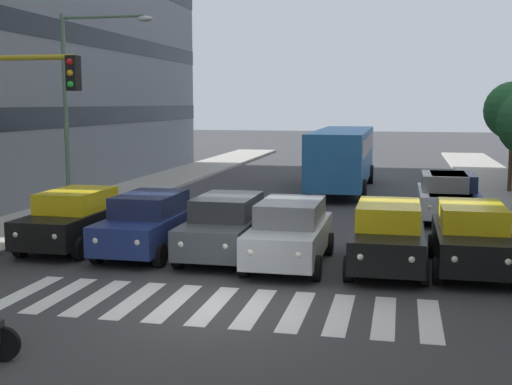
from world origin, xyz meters
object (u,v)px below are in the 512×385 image
car_3 (226,226)px  car_5 (75,218)px  car_2 (290,232)px  car_4 (149,223)px  car_0 (471,237)px  bus_behind_traffic (342,153)px  car_1 (388,236)px  street_lamp_right (80,94)px  car_row2_0 (452,196)px  car_row2_1 (444,196)px

car_3 → car_5: 4.75m
car_2 → car_4: 4.24m
car_0 → bus_behind_traffic: bearing=-73.0°
car_1 → street_lamp_right: (10.77, -4.23, 3.73)m
car_4 → car_row2_0: same height
car_5 → car_row2_0: 13.60m
car_0 → car_4: 8.88m
car_row2_1 → bus_behind_traffic: 8.87m
car_2 → car_row2_0: size_ratio=1.00×
car_3 → street_lamp_right: bearing=-31.3°
car_0 → street_lamp_right: (12.87, -3.99, 3.73)m
car_5 → car_row2_1: size_ratio=1.00×
car_2 → car_row2_0: (-4.74, -8.17, 0.00)m
car_2 → car_row2_1: bearing=-118.9°
car_2 → car_5: (6.65, -0.73, 0.00)m
car_row2_0 → bus_behind_traffic: bus_behind_traffic is taller
street_lamp_right → car_row2_0: bearing=-163.5°
car_4 → street_lamp_right: (3.99, -3.85, 3.73)m
car_row2_1 → bus_behind_traffic: size_ratio=0.42×
car_4 → car_5: bearing=-5.7°
car_5 → car_row2_1: bearing=-146.7°
car_3 → car_5: size_ratio=1.00×
car_1 → car_row2_0: bearing=-105.0°
car_2 → car_3: size_ratio=1.00×
bus_behind_traffic → street_lamp_right: street_lamp_right is taller
car_2 → street_lamp_right: street_lamp_right is taller
street_lamp_right → bus_behind_traffic: bearing=-126.0°
car_0 → car_4: size_ratio=1.00×
car_2 → car_3: same height
car_1 → street_lamp_right: bearing=-21.5°
car_1 → car_row2_1: 8.12m
car_0 → car_4: (8.88, -0.14, 0.00)m
car_0 → bus_behind_traffic: size_ratio=0.42×
car_0 → car_1: 2.11m
car_2 → street_lamp_right: bearing=-27.9°
bus_behind_traffic → car_4: bearing=74.5°
car_0 → car_1: (2.10, 0.24, 0.00)m
car_2 → car_0: bearing=-175.8°
car_0 → car_4: bearing=-0.9°
car_row2_1 → car_row2_0: bearing=-152.7°
car_0 → car_row2_1: same height
car_2 → car_row2_1: size_ratio=1.00×
car_3 → car_row2_1: (-6.33, -7.50, 0.00)m
car_1 → car_4: (6.78, -0.38, 0.00)m
car_2 → car_5: size_ratio=1.00×
car_0 → car_3: size_ratio=1.00×
car_row2_1 → car_2: bearing=61.1°
car_4 → bus_behind_traffic: bearing=-105.5°
car_0 → bus_behind_traffic: bus_behind_traffic is taller
car_1 → car_3: 4.50m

